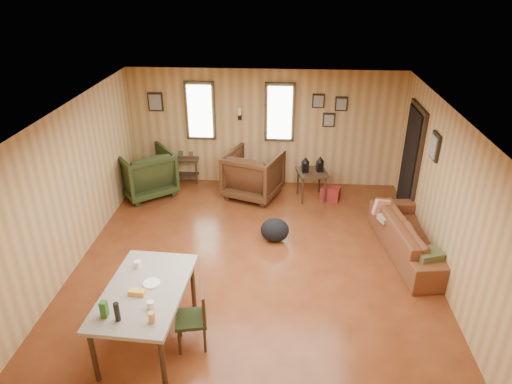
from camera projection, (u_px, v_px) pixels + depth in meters
room at (267, 187)px, 6.83m from camera, size 5.54×6.04×2.44m
sofa at (416, 231)px, 7.20m from camera, size 0.92×2.20×0.83m
recliner_brown at (253, 172)px, 9.01m from camera, size 1.26×1.22×1.03m
recliner_green at (146, 171)px, 9.08m from camera, size 1.35×1.34×1.02m
end_table at (187, 164)px, 9.73m from camera, size 0.54×0.49×0.67m
side_table at (312, 170)px, 8.87m from camera, size 0.65×0.65×0.89m
cooler at (330, 193)px, 9.04m from camera, size 0.43×0.36×0.26m
backpack at (275, 230)px, 7.63m from camera, size 0.51×0.40×0.42m
sofa_pillows at (405, 232)px, 7.03m from camera, size 0.83×1.53×0.31m
dining_table at (145, 295)px, 5.36m from camera, size 1.00×1.58×1.01m
dining_chair at (196, 314)px, 5.43m from camera, size 0.44×0.44×0.82m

